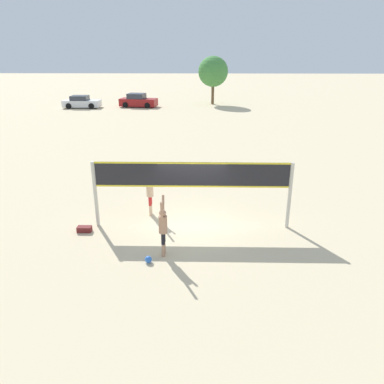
# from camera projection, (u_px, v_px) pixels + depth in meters

# --- Properties ---
(ground_plane) EXTENTS (200.00, 200.00, 0.00)m
(ground_plane) POSITION_uv_depth(u_px,v_px,m) (192.00, 226.00, 14.35)
(ground_plane) COLOR beige
(volleyball_net) EXTENTS (7.37, 0.14, 2.55)m
(volleyball_net) POSITION_uv_depth(u_px,v_px,m) (192.00, 182.00, 13.72)
(volleyball_net) COLOR beige
(volleyball_net) RESTS_ON ground_plane
(player_spiker) EXTENTS (0.28, 0.69, 2.01)m
(player_spiker) POSITION_uv_depth(u_px,v_px,m) (163.00, 226.00, 11.97)
(player_spiker) COLOR tan
(player_spiker) RESTS_ON ground_plane
(player_blocker) EXTENTS (0.28, 0.68, 1.99)m
(player_blocker) POSITION_uv_depth(u_px,v_px,m) (150.00, 191.00, 14.99)
(player_blocker) COLOR beige
(player_blocker) RESTS_ON ground_plane
(volleyball) EXTENTS (0.23, 0.23, 0.23)m
(volleyball) POSITION_uv_depth(u_px,v_px,m) (148.00, 259.00, 11.85)
(volleyball) COLOR blue
(volleyball) RESTS_ON ground_plane
(gear_bag) EXTENTS (0.52, 0.26, 0.21)m
(gear_bag) POSITION_uv_depth(u_px,v_px,m) (84.00, 229.00, 13.87)
(gear_bag) COLOR maroon
(gear_bag) RESTS_ON ground_plane
(parked_car_near) EXTENTS (4.53, 2.45, 1.56)m
(parked_car_near) POSITION_uv_depth(u_px,v_px,m) (138.00, 101.00, 44.16)
(parked_car_near) COLOR maroon
(parked_car_near) RESTS_ON ground_plane
(parked_car_mid) EXTENTS (4.23, 1.96, 1.39)m
(parked_car_mid) POSITION_uv_depth(u_px,v_px,m) (82.00, 102.00, 43.53)
(parked_car_mid) COLOR silver
(parked_car_mid) RESTS_ON ground_plane
(tree_left_cluster) EXTENTS (3.61, 3.61, 5.70)m
(tree_left_cluster) POSITION_uv_depth(u_px,v_px,m) (213.00, 72.00, 45.28)
(tree_left_cluster) COLOR brown
(tree_left_cluster) RESTS_ON ground_plane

